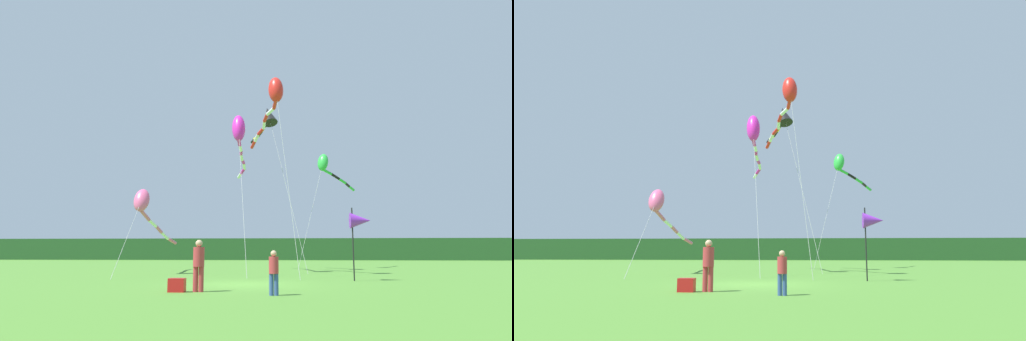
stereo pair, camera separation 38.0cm
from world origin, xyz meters
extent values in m
plane|color=#4C842D|center=(0.00, 0.00, 0.00)|extent=(120.00, 120.00, 0.00)
cube|color=#234C23|center=(0.00, 45.00, 1.48)|extent=(108.00, 2.00, 2.95)
cylinder|color=#B23338|center=(-1.25, -3.35, 0.40)|extent=(0.17, 0.17, 0.79)
cylinder|color=#B23338|center=(-1.07, -3.35, 0.40)|extent=(0.17, 0.17, 0.79)
cylinder|color=#B23338|center=(-1.16, -3.35, 1.11)|extent=(0.36, 0.36, 0.63)
sphere|color=tan|center=(-1.16, -3.35, 1.54)|extent=(0.23, 0.23, 0.23)
cylinder|color=#334C8C|center=(1.24, -4.34, 0.31)|extent=(0.13, 0.13, 0.63)
cylinder|color=#334C8C|center=(1.38, -4.34, 0.31)|extent=(0.13, 0.13, 0.63)
cylinder|color=#B23338|center=(1.31, -4.34, 0.88)|extent=(0.29, 0.29, 0.50)
sphere|color=tan|center=(1.31, -4.34, 1.22)|extent=(0.18, 0.18, 0.18)
cube|color=red|center=(-1.82, -3.46, 0.22)|extent=(0.52, 0.36, 0.43)
cylinder|color=black|center=(4.58, 2.31, 1.60)|extent=(0.06, 0.06, 3.19)
cone|color=purple|center=(4.93, 2.31, 2.62)|extent=(0.90, 0.70, 0.70)
cylinder|color=#B2B2B2|center=(3.34, 14.07, 3.94)|extent=(2.09, 2.91, 7.89)
ellipsoid|color=green|center=(4.37, 15.51, 7.88)|extent=(1.26, 1.31, 1.51)
cylinder|color=green|center=(4.70, 15.92, 7.23)|extent=(0.85, 0.96, 0.40)
cylinder|color=black|center=(5.36, 16.72, 7.00)|extent=(0.84, 0.97, 0.45)
cylinder|color=green|center=(6.00, 17.55, 6.76)|extent=(0.79, 1.00, 0.42)
cylinder|color=black|center=(6.50, 18.46, 6.59)|extent=(0.59, 1.06, 0.33)
cylinder|color=green|center=(6.95, 19.40, 6.42)|extent=(0.71, 1.04, 0.41)
cylinder|color=#B2B2B2|center=(-0.75, 6.04, 4.34)|extent=(1.00, 4.60, 8.69)
ellipsoid|color=#E026B2|center=(-1.24, 8.33, 8.68)|extent=(1.09, 1.61, 1.99)
cylinder|color=#E026B2|center=(-1.25, 8.69, 7.87)|extent=(0.21, 0.78, 0.38)
cylinder|color=white|center=(-1.25, 9.42, 7.69)|extent=(0.21, 0.77, 0.36)
cylinder|color=#E026B2|center=(-1.29, 10.14, 7.57)|extent=(0.29, 0.77, 0.28)
cylinder|color=white|center=(-1.33, 10.87, 7.41)|extent=(0.21, 0.79, 0.42)
cylinder|color=#E026B2|center=(-1.31, 11.59, 7.25)|extent=(0.23, 0.76, 0.28)
cylinder|color=white|center=(-1.31, 12.32, 7.09)|extent=(0.22, 0.80, 0.44)
cylinder|color=#E026B2|center=(-1.47, 13.01, 6.85)|extent=(0.51, 0.79, 0.41)
cylinder|color=white|center=(-1.75, 13.68, 6.66)|extent=(0.47, 0.79, 0.37)
cylinder|color=#B2B2B2|center=(1.68, 4.26, 5.07)|extent=(1.14, 3.08, 10.14)
ellipsoid|color=red|center=(1.12, 5.79, 10.14)|extent=(1.17, 1.39, 1.66)
cylinder|color=red|center=(1.05, 6.18, 9.42)|extent=(0.35, 0.86, 0.41)
cylinder|color=white|center=(0.78, 6.90, 9.25)|extent=(0.60, 0.80, 0.33)
cylinder|color=red|center=(0.46, 7.61, 9.09)|extent=(0.42, 0.86, 0.39)
cylinder|color=white|center=(0.31, 8.38, 8.87)|extent=(0.29, 0.86, 0.42)
cylinder|color=red|center=(0.08, 9.11, 8.68)|extent=(0.57, 0.82, 0.36)
cylinder|color=white|center=(-0.24, 9.83, 8.46)|extent=(0.48, 0.87, 0.46)
cylinder|color=red|center=(-0.52, 10.56, 8.19)|extent=(0.49, 0.87, 0.46)
cylinder|color=#B2B2B2|center=(-6.49, 4.60, 2.06)|extent=(0.22, 4.42, 4.14)
ellipsoid|color=#E5598C|center=(-6.60, 6.81, 4.12)|extent=(0.93, 1.40, 1.65)
cylinder|color=#E5598C|center=(-6.56, 7.44, 3.32)|extent=(0.27, 1.34, 0.62)
cylinder|color=white|center=(-6.51, 8.71, 2.95)|extent=(0.25, 1.32, 0.49)
cylinder|color=#E5598C|center=(-6.49, 9.97, 2.64)|extent=(0.21, 1.32, 0.52)
cylinder|color=white|center=(-6.45, 11.24, 2.29)|extent=(0.31, 1.34, 0.57)
cylinder|color=#E5598C|center=(-6.29, 12.50, 1.96)|extent=(0.41, 1.33, 0.49)
cylinder|color=#B2B2B2|center=(1.63, 9.62, 5.21)|extent=(2.35, 3.66, 10.42)
cone|color=black|center=(0.47, 11.44, 10.41)|extent=(1.59, 1.71, 1.57)
cylinder|color=black|center=(0.30, 11.74, 9.85)|extent=(0.51, 0.72, 0.29)
cylinder|color=yellow|center=(0.03, 12.37, 9.74)|extent=(0.42, 0.75, 0.33)
cylinder|color=black|center=(-0.22, 13.01, 9.59)|extent=(0.49, 0.76, 0.38)
cylinder|color=yellow|center=(-0.54, 13.62, 9.44)|extent=(0.53, 0.72, 0.30)
cylinder|color=black|center=(-0.83, 14.24, 9.35)|extent=(0.45, 0.74, 0.28)
camera|label=1|loc=(1.81, -17.90, 1.31)|focal=31.30mm
camera|label=2|loc=(2.19, -17.87, 1.31)|focal=31.30mm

